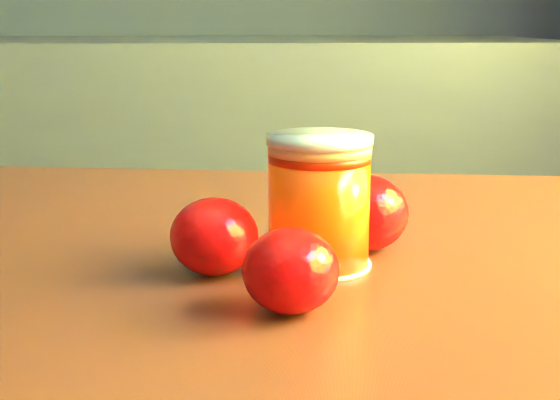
{
  "coord_description": "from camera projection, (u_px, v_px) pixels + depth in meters",
  "views": [
    {
      "loc": [
        0.89,
        -0.32,
        0.95
      ],
      "look_at": [
        0.92,
        0.23,
        0.82
      ],
      "focal_mm": 50.0,
      "sensor_mm": 36.0,
      "label": 1
    }
  ],
  "objects": [
    {
      "name": "orange_back",
      "position": [
        365.0,
        213.0,
        0.6
      ],
      "size": [
        0.07,
        0.07,
        0.06
      ],
      "primitive_type": "ellipsoid",
      "rotation": [
        0.0,
        0.0,
        -0.1
      ],
      "color": "#FF0B05",
      "rests_on": "table"
    },
    {
      "name": "orange_front",
      "position": [
        214.0,
        236.0,
        0.55
      ],
      "size": [
        0.08,
        0.08,
        0.05
      ],
      "primitive_type": "ellipsoid",
      "rotation": [
        0.0,
        0.0,
        0.32
      ],
      "color": "#FF0B05",
      "rests_on": "table"
    },
    {
      "name": "orange_extra",
      "position": [
        291.0,
        271.0,
        0.48
      ],
      "size": [
        0.07,
        0.07,
        0.05
      ],
      "primitive_type": "ellipsoid",
      "rotation": [
        0.0,
        0.0,
        -0.25
      ],
      "color": "#FF0B05",
      "rests_on": "table"
    },
    {
      "name": "table",
      "position": [
        364.0,
        393.0,
        0.59
      ],
      "size": [
        1.12,
        0.86,
        0.77
      ],
      "rotation": [
        0.0,
        0.0,
        -0.14
      ],
      "color": "maroon",
      "rests_on": "ground"
    },
    {
      "name": "juice_glass",
      "position": [
        319.0,
        202.0,
        0.56
      ],
      "size": [
        0.08,
        0.08,
        0.1
      ],
      "rotation": [
        0.0,
        0.0,
        -0.17
      ],
      "color": "#FF4105",
      "rests_on": "table"
    }
  ]
}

